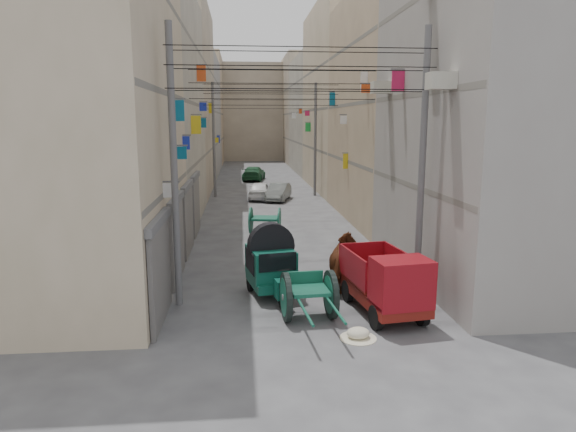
{
  "coord_description": "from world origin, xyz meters",
  "views": [
    {
      "loc": [
        -1.71,
        -8.69,
        5.34
      ],
      "look_at": [
        -0.32,
        6.5,
        2.51
      ],
      "focal_mm": 32.0,
      "sensor_mm": 36.0,
      "label": 1
    }
  ],
  "objects": [
    {
      "name": "end_cap_building",
      "position": [
        0.0,
        66.0,
        6.5
      ],
      "size": [
        22.0,
        10.0,
        13.0
      ],
      "primitive_type": "cube",
      "color": "#B4A58E",
      "rests_on": "ground"
    },
    {
      "name": "signboards",
      "position": [
        -0.01,
        21.66,
        3.43
      ],
      "size": [
        8.22,
        40.52,
        5.67
      ],
      "color": "#C81A4E",
      "rests_on": "ground"
    },
    {
      "name": "horse",
      "position": [
        1.51,
        7.0,
        0.86
      ],
      "size": [
        1.26,
        2.16,
        1.71
      ],
      "primitive_type": "imported",
      "rotation": [
        0.0,
        0.0,
        2.97
      ],
      "color": "maroon",
      "rests_on": "ground"
    },
    {
      "name": "second_cart",
      "position": [
        -0.61,
        15.45,
        0.68
      ],
      "size": [
        1.64,
        1.5,
        1.28
      ],
      "rotation": [
        0.0,
        0.0,
        -0.17
      ],
      "color": "#12523D",
      "rests_on": "ground"
    },
    {
      "name": "distant_car_green",
      "position": [
        -0.58,
        38.24,
        0.64
      ],
      "size": [
        2.43,
        4.6,
        1.27
      ],
      "primitive_type": "imported",
      "rotation": [
        0.0,
        0.0,
        2.99
      ],
      "color": "#1A4C2B",
      "rests_on": "ground"
    },
    {
      "name": "ground",
      "position": [
        0.0,
        0.0,
        0.0
      ],
      "size": [
        140.0,
        140.0,
        0.0
      ],
      "primitive_type": "plane",
      "color": "#434346",
      "rests_on": "ground"
    },
    {
      "name": "mini_truck",
      "position": [
        2.25,
        4.42,
        0.89
      ],
      "size": [
        1.91,
        3.49,
        1.87
      ],
      "rotation": [
        0.0,
        0.0,
        0.14
      ],
      "color": "black",
      "rests_on": "ground"
    },
    {
      "name": "tonga_cart",
      "position": [
        0.06,
        4.49,
        0.7
      ],
      "size": [
        1.49,
        3.05,
        1.34
      ],
      "rotation": [
        0.0,
        0.0,
        0.08
      ],
      "color": "black",
      "rests_on": "ground"
    },
    {
      "name": "feed_sack",
      "position": [
        1.13,
        3.12,
        0.14
      ],
      "size": [
        0.57,
        0.46,
        0.29
      ],
      "primitive_type": "ellipsoid",
      "color": "beige",
      "rests_on": "ground"
    },
    {
      "name": "building_row_left",
      "position": [
        -8.0,
        34.13,
        6.46
      ],
      "size": [
        8.0,
        62.0,
        14.0
      ],
      "color": "#C6B196",
      "rests_on": "ground"
    },
    {
      "name": "building_row_right",
      "position": [
        8.0,
        34.13,
        6.46
      ],
      "size": [
        8.0,
        62.0,
        14.0
      ],
      "color": "gray",
      "rests_on": "ground"
    },
    {
      "name": "overhead_cables",
      "position": [
        0.0,
        14.4,
        6.77
      ],
      "size": [
        7.4,
        22.52,
        1.12
      ],
      "color": "black",
      "rests_on": "ground"
    },
    {
      "name": "distant_car_white",
      "position": [
        -0.45,
        26.6,
        0.62
      ],
      "size": [
        1.88,
        3.76,
        1.23
      ],
      "primitive_type": "imported",
      "rotation": [
        0.0,
        0.0,
        3.02
      ],
      "color": "white",
      "rests_on": "ground"
    },
    {
      "name": "ac_units",
      "position": [
        3.65,
        7.67,
        7.43
      ],
      "size": [
        0.7,
        6.55,
        3.35
      ],
      "color": "#B7B4A4",
      "rests_on": "ground"
    },
    {
      "name": "auto_rickshaw",
      "position": [
        -0.84,
        6.55,
        1.03
      ],
      "size": [
        1.74,
        2.57,
        1.75
      ],
      "rotation": [
        0.0,
        0.0,
        0.19
      ],
      "color": "black",
      "rests_on": "ground"
    },
    {
      "name": "shutters_left",
      "position": [
        -3.92,
        10.38,
        1.49
      ],
      "size": [
        0.18,
        14.4,
        2.88
      ],
      "color": "#4B4B50",
      "rests_on": "ground"
    },
    {
      "name": "distant_car_grey",
      "position": [
        0.8,
        25.96,
        0.57
      ],
      "size": [
        2.1,
        3.69,
        1.15
      ],
      "primitive_type": "imported",
      "rotation": [
        0.0,
        0.0,
        -0.27
      ],
      "color": "#585D5B",
      "rests_on": "ground"
    },
    {
      "name": "utility_poles",
      "position": [
        0.0,
        17.0,
        4.0
      ],
      "size": [
        7.4,
        22.2,
        8.0
      ],
      "color": "#5C5C5E",
      "rests_on": "ground"
    }
  ]
}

